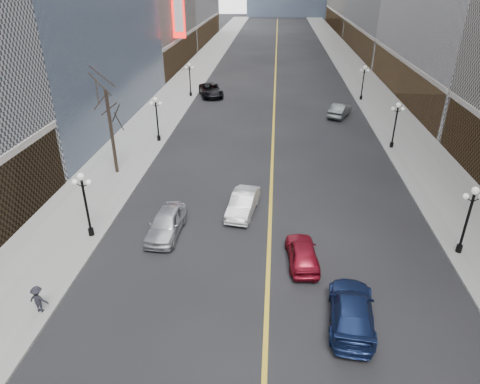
% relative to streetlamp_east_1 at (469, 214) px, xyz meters
% --- Properties ---
extents(sidewalk_east, '(6.00, 230.00, 0.15)m').
position_rel_streetlamp_east_1_xyz_m(sidewalk_east, '(2.20, 40.00, -2.83)').
color(sidewalk_east, gray).
rests_on(sidewalk_east, ground).
extents(sidewalk_west, '(6.00, 230.00, 0.15)m').
position_rel_streetlamp_east_1_xyz_m(sidewalk_west, '(-25.80, 40.00, -2.83)').
color(sidewalk_west, gray).
rests_on(sidewalk_west, ground).
extents(lane_line, '(0.25, 200.00, 0.02)m').
position_rel_streetlamp_east_1_xyz_m(lane_line, '(-11.80, 50.00, -2.89)').
color(lane_line, gold).
rests_on(lane_line, ground).
extents(streetlamp_east_1, '(1.26, 0.44, 4.52)m').
position_rel_streetlamp_east_1_xyz_m(streetlamp_east_1, '(0.00, 0.00, 0.00)').
color(streetlamp_east_1, black).
rests_on(streetlamp_east_1, sidewalk_east).
extents(streetlamp_east_2, '(1.26, 0.44, 4.52)m').
position_rel_streetlamp_east_1_xyz_m(streetlamp_east_2, '(0.00, 18.00, 0.00)').
color(streetlamp_east_2, black).
rests_on(streetlamp_east_2, sidewalk_east).
extents(streetlamp_east_3, '(1.26, 0.44, 4.52)m').
position_rel_streetlamp_east_1_xyz_m(streetlamp_east_3, '(0.00, 36.00, 0.00)').
color(streetlamp_east_3, black).
rests_on(streetlamp_east_3, sidewalk_east).
extents(streetlamp_west_1, '(1.26, 0.44, 4.52)m').
position_rel_streetlamp_east_1_xyz_m(streetlamp_west_1, '(-23.60, 0.00, 0.00)').
color(streetlamp_west_1, black).
rests_on(streetlamp_west_1, sidewalk_west).
extents(streetlamp_west_2, '(1.26, 0.44, 4.52)m').
position_rel_streetlamp_east_1_xyz_m(streetlamp_west_2, '(-23.60, 18.00, 0.00)').
color(streetlamp_west_2, black).
rests_on(streetlamp_west_2, sidewalk_west).
extents(streetlamp_west_3, '(1.26, 0.44, 4.52)m').
position_rel_streetlamp_east_1_xyz_m(streetlamp_west_3, '(-23.60, 36.00, 0.00)').
color(streetlamp_west_3, black).
rests_on(streetlamp_west_3, sidewalk_west).
extents(tree_west_far, '(3.60, 3.60, 7.92)m').
position_rel_streetlamp_east_1_xyz_m(tree_west_far, '(-25.30, 10.00, 3.34)').
color(tree_west_far, '#2D231C').
rests_on(tree_west_far, sidewalk_west).
extents(car_nb_near, '(2.20, 5.03, 1.69)m').
position_rel_streetlamp_east_1_xyz_m(car_nb_near, '(-18.69, 0.77, -2.06)').
color(car_nb_near, silver).
rests_on(car_nb_near, ground).
extents(car_nb_mid, '(2.34, 4.92, 1.56)m').
position_rel_streetlamp_east_1_xyz_m(car_nb_mid, '(-13.80, 4.03, -2.12)').
color(car_nb_mid, '#BEBDC0').
rests_on(car_nb_mid, ground).
extents(car_nb_far, '(4.52, 6.69, 1.70)m').
position_rel_streetlamp_east_1_xyz_m(car_nb_far, '(-20.80, 36.57, -2.05)').
color(car_nb_far, black).
rests_on(car_nb_far, ground).
extents(car_sb_near, '(2.75, 5.58, 1.56)m').
position_rel_streetlamp_east_1_xyz_m(car_sb_near, '(-7.60, -6.51, -2.12)').
color(car_sb_near, '#14224C').
rests_on(car_sb_near, ground).
extents(car_sb_mid, '(2.11, 4.48, 1.48)m').
position_rel_streetlamp_east_1_xyz_m(car_sb_mid, '(-9.80, -1.74, -2.16)').
color(car_sb_mid, maroon).
rests_on(car_sb_mid, ground).
extents(car_sb_far, '(3.49, 5.26, 1.64)m').
position_rel_streetlamp_east_1_xyz_m(car_sb_far, '(-3.84, 28.36, -2.08)').
color(car_sb_far, '#484E50').
rests_on(car_sb_far, ground).
extents(ped_west_walk, '(1.03, 0.50, 1.54)m').
position_rel_streetlamp_east_1_xyz_m(ped_west_walk, '(-23.40, -7.16, -1.98)').
color(ped_west_walk, black).
rests_on(ped_west_walk, sidewalk_west).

